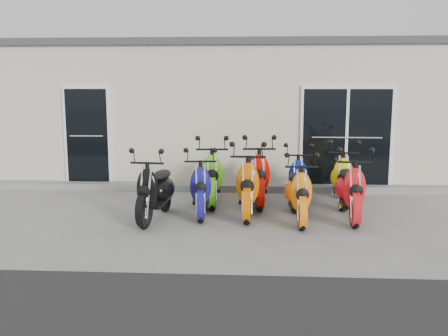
{
  "coord_description": "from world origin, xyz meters",
  "views": [
    {
      "loc": [
        0.57,
        -8.88,
        2.33
      ],
      "look_at": [
        0.0,
        0.6,
        0.75
      ],
      "focal_mm": 40.0,
      "sensor_mm": 36.0,
      "label": 1
    }
  ],
  "objects_px": {
    "scooter_front_orange_b": "(298,185)",
    "scooter_front_red": "(350,182)",
    "scooter_front_blue": "(201,180)",
    "scooter_front_orange_a": "(249,177)",
    "scooter_back_blue": "(299,172)",
    "scooter_back_green": "(212,168)",
    "scooter_back_yellow": "(342,171)",
    "scooter_back_red": "(257,168)",
    "scooter_front_black": "(155,183)"
  },
  "relations": [
    {
      "from": "scooter_back_green",
      "to": "scooter_back_red",
      "type": "relative_size",
      "value": 0.99
    },
    {
      "from": "scooter_front_blue",
      "to": "scooter_back_yellow",
      "type": "bearing_deg",
      "value": 14.7
    },
    {
      "from": "scooter_front_red",
      "to": "scooter_back_yellow",
      "type": "xyz_separation_m",
      "value": [
        0.05,
        1.13,
        0.0
      ]
    },
    {
      "from": "scooter_front_orange_a",
      "to": "scooter_back_green",
      "type": "height_order",
      "value": "scooter_back_green"
    },
    {
      "from": "scooter_front_red",
      "to": "scooter_back_blue",
      "type": "distance_m",
      "value": 1.43
    },
    {
      "from": "scooter_front_blue",
      "to": "scooter_front_orange_a",
      "type": "height_order",
      "value": "scooter_front_orange_a"
    },
    {
      "from": "scooter_front_blue",
      "to": "scooter_back_yellow",
      "type": "xyz_separation_m",
      "value": [
        2.69,
        0.97,
        0.02
      ]
    },
    {
      "from": "scooter_front_orange_b",
      "to": "scooter_front_red",
      "type": "xyz_separation_m",
      "value": [
        0.92,
        0.2,
        0.04
      ]
    },
    {
      "from": "scooter_back_blue",
      "to": "scooter_back_green",
      "type": "bearing_deg",
      "value": -169.5
    },
    {
      "from": "scooter_back_blue",
      "to": "scooter_front_blue",
      "type": "bearing_deg",
      "value": -143.74
    },
    {
      "from": "scooter_front_red",
      "to": "scooter_back_red",
      "type": "distance_m",
      "value": 1.94
    },
    {
      "from": "scooter_front_orange_b",
      "to": "scooter_front_blue",
      "type": "bearing_deg",
      "value": 166.61
    },
    {
      "from": "scooter_back_yellow",
      "to": "scooter_back_green",
      "type": "bearing_deg",
      "value": -171.49
    },
    {
      "from": "scooter_back_red",
      "to": "scooter_back_blue",
      "type": "height_order",
      "value": "scooter_back_red"
    },
    {
      "from": "scooter_front_orange_b",
      "to": "scooter_front_red",
      "type": "bearing_deg",
      "value": 10.47
    },
    {
      "from": "scooter_back_green",
      "to": "scooter_back_yellow",
      "type": "xyz_separation_m",
      "value": [
        2.56,
        0.05,
        -0.04
      ]
    },
    {
      "from": "scooter_front_blue",
      "to": "scooter_back_red",
      "type": "xyz_separation_m",
      "value": [
        1.02,
        0.91,
        0.07
      ]
    },
    {
      "from": "scooter_front_black",
      "to": "scooter_front_orange_b",
      "type": "xyz_separation_m",
      "value": [
        2.47,
        0.04,
        -0.03
      ]
    },
    {
      "from": "scooter_front_blue",
      "to": "scooter_front_red",
      "type": "distance_m",
      "value": 2.64
    },
    {
      "from": "scooter_front_blue",
      "to": "scooter_front_orange_b",
      "type": "distance_m",
      "value": 1.75
    },
    {
      "from": "scooter_front_black",
      "to": "scooter_front_orange_a",
      "type": "relative_size",
      "value": 0.94
    },
    {
      "from": "scooter_front_orange_a",
      "to": "scooter_front_red",
      "type": "bearing_deg",
      "value": -3.76
    },
    {
      "from": "scooter_front_red",
      "to": "scooter_back_green",
      "type": "height_order",
      "value": "scooter_back_green"
    },
    {
      "from": "scooter_front_orange_a",
      "to": "scooter_back_yellow",
      "type": "relative_size",
      "value": 1.05
    },
    {
      "from": "scooter_back_red",
      "to": "scooter_front_orange_a",
      "type": "bearing_deg",
      "value": -103.72
    },
    {
      "from": "scooter_front_orange_b",
      "to": "scooter_back_blue",
      "type": "distance_m",
      "value": 1.39
    },
    {
      "from": "scooter_front_red",
      "to": "scooter_back_yellow",
      "type": "height_order",
      "value": "same"
    },
    {
      "from": "scooter_front_blue",
      "to": "scooter_back_green",
      "type": "xyz_separation_m",
      "value": [
        0.13,
        0.93,
        0.06
      ]
    },
    {
      "from": "scooter_front_black",
      "to": "scooter_back_red",
      "type": "distance_m",
      "value": 2.21
    },
    {
      "from": "scooter_front_orange_a",
      "to": "scooter_front_blue",
      "type": "bearing_deg",
      "value": -178.68
    },
    {
      "from": "scooter_front_black",
      "to": "scooter_front_blue",
      "type": "bearing_deg",
      "value": 34.3
    },
    {
      "from": "scooter_back_red",
      "to": "scooter_back_blue",
      "type": "relative_size",
      "value": 1.14
    },
    {
      "from": "scooter_back_yellow",
      "to": "scooter_front_orange_a",
      "type": "bearing_deg",
      "value": -144.48
    },
    {
      "from": "scooter_back_green",
      "to": "scooter_back_yellow",
      "type": "height_order",
      "value": "scooter_back_green"
    },
    {
      "from": "scooter_front_blue",
      "to": "scooter_front_orange_b",
      "type": "bearing_deg",
      "value": -16.93
    },
    {
      "from": "scooter_front_orange_a",
      "to": "scooter_back_red",
      "type": "bearing_deg",
      "value": 81.29
    },
    {
      "from": "scooter_front_red",
      "to": "scooter_back_blue",
      "type": "bearing_deg",
      "value": 125.89
    },
    {
      "from": "scooter_back_red",
      "to": "scooter_front_orange_b",
      "type": "bearing_deg",
      "value": -64.95
    },
    {
      "from": "scooter_front_black",
      "to": "scooter_front_red",
      "type": "relative_size",
      "value": 0.99
    },
    {
      "from": "scooter_front_orange_b",
      "to": "scooter_back_red",
      "type": "xyz_separation_m",
      "value": [
        -0.7,
        1.27,
        0.08
      ]
    },
    {
      "from": "scooter_front_orange_a",
      "to": "scooter_back_yellow",
      "type": "xyz_separation_m",
      "value": [
        1.83,
        0.97,
        -0.03
      ]
    },
    {
      "from": "scooter_back_green",
      "to": "scooter_back_yellow",
      "type": "relative_size",
      "value": 1.05
    },
    {
      "from": "scooter_front_blue",
      "to": "scooter_back_yellow",
      "type": "height_order",
      "value": "scooter_back_yellow"
    },
    {
      "from": "scooter_front_red",
      "to": "scooter_front_blue",
      "type": "bearing_deg",
      "value": 178.7
    },
    {
      "from": "scooter_front_black",
      "to": "scooter_back_red",
      "type": "relative_size",
      "value": 0.93
    },
    {
      "from": "scooter_front_orange_b",
      "to": "scooter_front_red",
      "type": "distance_m",
      "value": 0.94
    },
    {
      "from": "scooter_front_orange_a",
      "to": "scooter_back_blue",
      "type": "distance_m",
      "value": 1.42
    },
    {
      "from": "scooter_front_blue",
      "to": "scooter_front_orange_a",
      "type": "relative_size",
      "value": 0.92
    },
    {
      "from": "scooter_front_black",
      "to": "scooter_back_blue",
      "type": "distance_m",
      "value": 2.96
    },
    {
      "from": "scooter_back_blue",
      "to": "scooter_back_yellow",
      "type": "bearing_deg",
      "value": 3.51
    }
  ]
}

